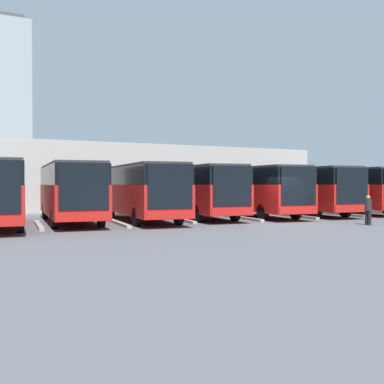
# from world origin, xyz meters

# --- Properties ---
(ground_plane) EXTENTS (600.00, 600.00, 0.00)m
(ground_plane) POSITION_xyz_m (0.00, 0.00, 0.00)
(ground_plane) COLOR #5B5B60
(bus_0) EXTENTS (3.85, 10.83, 3.21)m
(bus_0) POSITION_xyz_m (-13.78, -5.18, 1.80)
(bus_0) COLOR red
(bus_0) RESTS_ON ground_plane
(curb_divider_0) EXTENTS (0.89, 5.14, 0.15)m
(curb_divider_0) POSITION_xyz_m (-11.82, -3.61, 0.07)
(curb_divider_0) COLOR #B2B2AD
(curb_divider_0) RESTS_ON ground_plane
(bus_1) EXTENTS (3.85, 10.83, 3.21)m
(bus_1) POSITION_xyz_m (-9.84, -5.00, 1.80)
(bus_1) COLOR red
(bus_1) RESTS_ON ground_plane
(curb_divider_1) EXTENTS (0.89, 5.14, 0.15)m
(curb_divider_1) POSITION_xyz_m (-7.88, -3.43, 0.07)
(curb_divider_1) COLOR #B2B2AD
(curb_divider_1) RESTS_ON ground_plane
(bus_2) EXTENTS (3.85, 10.83, 3.21)m
(bus_2) POSITION_xyz_m (-5.91, -5.03, 1.80)
(bus_2) COLOR red
(bus_2) RESTS_ON ground_plane
(curb_divider_2) EXTENTS (0.89, 5.14, 0.15)m
(curb_divider_2) POSITION_xyz_m (-3.94, -3.47, 0.07)
(curb_divider_2) COLOR #B2B2AD
(curb_divider_2) RESTS_ON ground_plane
(bus_3) EXTENTS (3.85, 10.83, 3.21)m
(bus_3) POSITION_xyz_m (-1.97, -5.15, 1.80)
(bus_3) COLOR red
(bus_3) RESTS_ON ground_plane
(curb_divider_3) EXTENTS (0.89, 5.14, 0.15)m
(curb_divider_3) POSITION_xyz_m (0.00, -3.59, 0.07)
(curb_divider_3) COLOR #B2B2AD
(curb_divider_3) RESTS_ON ground_plane
(bus_4) EXTENTS (3.85, 10.83, 3.21)m
(bus_4) POSITION_xyz_m (1.97, -5.76, 1.80)
(bus_4) COLOR red
(bus_4) RESTS_ON ground_plane
(curb_divider_4) EXTENTS (0.89, 5.14, 0.15)m
(curb_divider_4) POSITION_xyz_m (3.94, -4.19, 0.07)
(curb_divider_4) COLOR #B2B2AD
(curb_divider_4) RESTS_ON ground_plane
(bus_5) EXTENTS (3.85, 10.83, 3.21)m
(bus_5) POSITION_xyz_m (5.91, -5.05, 1.80)
(bus_5) COLOR red
(bus_5) RESTS_ON ground_plane
(curb_divider_5) EXTENTS (0.89, 5.14, 0.15)m
(curb_divider_5) POSITION_xyz_m (7.88, -3.49, 0.07)
(curb_divider_5) COLOR #B2B2AD
(curb_divider_5) RESTS_ON ground_plane
(bus_6) EXTENTS (3.85, 10.83, 3.21)m
(bus_6) POSITION_xyz_m (9.85, -5.71, 1.80)
(bus_6) COLOR red
(bus_6) RESTS_ON ground_plane
(curb_divider_6) EXTENTS (0.89, 5.14, 0.15)m
(curb_divider_6) POSITION_xyz_m (11.82, -4.15, 0.07)
(curb_divider_6) COLOR #B2B2AD
(curb_divider_6) RESTS_ON ground_plane
(pedestrian) EXTENTS (0.38, 0.38, 1.54)m
(pedestrian) POSITION_xyz_m (-3.44, 2.99, 0.83)
(pedestrian) COLOR black
(pedestrian) RESTS_ON ground_plane
(station_building) EXTENTS (30.28, 11.08, 5.34)m
(station_building) POSITION_xyz_m (0.00, -18.97, 2.71)
(station_building) COLOR beige
(station_building) RESTS_ON ground_plane
(office_tower) EXTENTS (18.80, 18.80, 78.75)m
(office_tower) POSITION_xyz_m (-13.12, -215.70, 38.77)
(office_tower) COLOR #ADB2B7
(office_tower) RESTS_ON ground_plane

